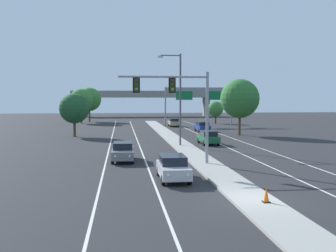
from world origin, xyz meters
TOP-DOWN VIEW (x-y plane):
  - ground_plane at (0.00, 0.00)m, footprint 260.00×260.00m
  - median_island at (0.00, 18.00)m, footprint 2.40×110.00m
  - lane_stripe_oncoming_center at (-4.70, 25.00)m, footprint 0.14×100.00m
  - lane_stripe_receding_center at (4.70, 25.00)m, footprint 0.14×100.00m
  - edge_stripe_left at (-8.00, 25.00)m, footprint 0.14×100.00m
  - edge_stripe_right at (8.00, 25.00)m, footprint 0.14×100.00m
  - overhead_signal_mast at (-2.16, 11.41)m, footprint 7.08×0.44m
  - street_lamp_median at (-0.47, 23.91)m, footprint 2.58×0.28m
  - car_oncoming_silver at (-3.39, 5.83)m, footprint 1.83×4.47m
  - car_oncoming_grey at (-6.58, 14.18)m, footprint 1.91×4.50m
  - car_receding_green at (3.26, 25.55)m, footprint 1.87×4.49m
  - car_receding_blue at (6.24, 43.56)m, footprint 1.92×4.51m
  - car_receding_tan at (3.21, 55.88)m, footprint 1.84×4.48m
  - traffic_cone_median_nose at (0.38, -0.86)m, footprint 0.36×0.36m
  - highway_sign_gantry at (8.20, 56.73)m, footprint 13.28×0.42m
  - overpass_bridge at (0.00, 101.14)m, footprint 42.40×6.40m
  - tree_far_right_c at (13.20, 63.72)m, footprint 3.30×3.30m
  - tree_far_left_c at (-15.22, 67.86)m, footprint 5.14×5.14m
  - tree_far_left_a at (-13.15, 36.91)m, footprint 4.16×4.16m
  - tree_far_right_b at (10.24, 36.44)m, footprint 5.60×5.60m
  - tree_far_left_b at (-13.98, 74.02)m, footprint 5.44×5.44m

SIDE VIEW (x-z plane):
  - ground_plane at x=0.00m, z-range 0.00..0.00m
  - lane_stripe_oncoming_center at x=-4.70m, z-range 0.00..0.01m
  - lane_stripe_receding_center at x=4.70m, z-range 0.00..0.01m
  - edge_stripe_left at x=-8.00m, z-range 0.00..0.01m
  - edge_stripe_right at x=8.00m, z-range 0.00..0.01m
  - median_island at x=0.00m, z-range 0.00..0.15m
  - traffic_cone_median_nose at x=0.38m, z-range 0.14..0.88m
  - car_oncoming_silver at x=-3.39m, z-range 0.03..1.61m
  - car_oncoming_grey at x=-6.58m, z-range 0.03..1.61m
  - car_receding_green at x=3.26m, z-range 0.03..1.61m
  - car_receding_blue at x=6.24m, z-range 0.03..1.61m
  - car_receding_tan at x=3.21m, z-range 0.03..1.61m
  - tree_far_right_c at x=13.20m, z-range 0.72..5.49m
  - tree_far_left_a at x=-13.15m, z-range 0.92..6.93m
  - tree_far_left_c at x=-15.22m, z-range 1.14..8.58m
  - tree_far_left_b at x=-13.98m, z-range 1.21..9.08m
  - tree_far_right_b at x=10.24m, z-range 1.24..9.34m
  - overhead_signal_mast at x=-2.16m, z-range 1.70..8.90m
  - overpass_bridge at x=0.00m, z-range 1.96..9.61m
  - street_lamp_median at x=-0.47m, z-range 0.79..10.79m
  - highway_sign_gantry at x=8.20m, z-range 2.41..9.91m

